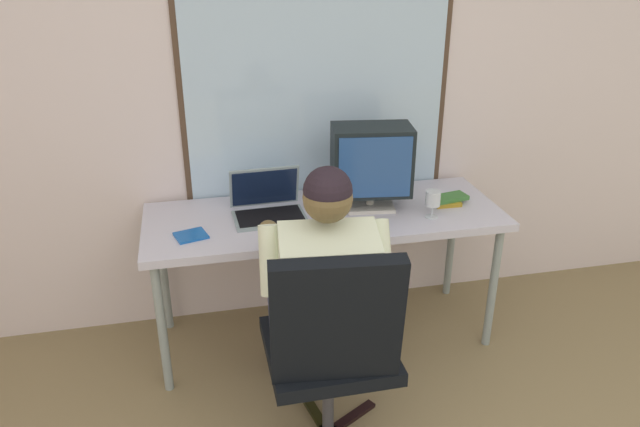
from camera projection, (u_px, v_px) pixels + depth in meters
wall_rear at (324, 68)px, 3.18m from camera, size 5.84×0.08×2.80m
desk at (325, 223)px, 3.11m from camera, size 1.81×0.66×0.74m
office_chair at (332, 342)px, 2.36m from camera, size 0.55×0.60×1.03m
person_seated at (323, 288)px, 2.58m from camera, size 0.55×0.82×1.26m
crt_monitor at (371, 161)px, 3.06m from camera, size 0.42×0.29×0.43m
laptop at (267, 203)px, 3.05m from camera, size 0.36×0.30×0.23m
wine_glass at (433, 200)px, 3.01m from camera, size 0.07×0.07×0.14m
book_stack at (448, 200)px, 3.19m from camera, size 0.20×0.13×0.04m
cd_case at (191, 235)px, 2.85m from camera, size 0.17×0.16×0.01m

